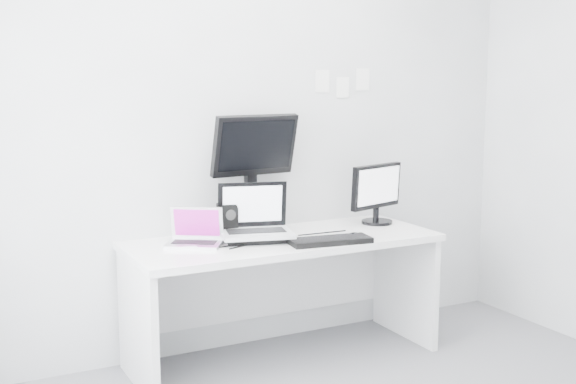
# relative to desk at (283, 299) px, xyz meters

# --- Properties ---
(back_wall) EXTENTS (3.60, 0.00, 3.60)m
(back_wall) POSITION_rel_desk_xyz_m (0.00, 0.35, 0.99)
(back_wall) COLOR silver
(back_wall) RESTS_ON ground
(desk) EXTENTS (1.80, 0.70, 0.73)m
(desk) POSITION_rel_desk_xyz_m (0.00, 0.00, 0.00)
(desk) COLOR white
(desk) RESTS_ON ground
(macbook) EXTENTS (0.37, 0.34, 0.22)m
(macbook) POSITION_rel_desk_xyz_m (-0.53, 0.04, 0.48)
(macbook) COLOR #B9B9BE
(macbook) RESTS_ON desk
(speaker) EXTENTS (0.11, 0.11, 0.19)m
(speaker) POSITION_rel_desk_xyz_m (-0.27, 0.18, 0.46)
(speaker) COLOR black
(speaker) RESTS_ON desk
(dell_laptop) EXTENTS (0.46, 0.40, 0.33)m
(dell_laptop) POSITION_rel_desk_xyz_m (-0.17, -0.00, 0.53)
(dell_laptop) COLOR silver
(dell_laptop) RESTS_ON desk
(rear_monitor) EXTENTS (0.55, 0.24, 0.72)m
(rear_monitor) POSITION_rel_desk_xyz_m (-0.08, 0.23, 0.73)
(rear_monitor) COLOR black
(rear_monitor) RESTS_ON desk
(samsung_monitor) EXTENTS (0.46, 0.31, 0.39)m
(samsung_monitor) POSITION_rel_desk_xyz_m (0.72, 0.11, 0.56)
(samsung_monitor) COLOR black
(samsung_monitor) RESTS_ON desk
(keyboard) EXTENTS (0.48, 0.22, 0.03)m
(keyboard) POSITION_rel_desk_xyz_m (0.17, -0.24, 0.38)
(keyboard) COLOR black
(keyboard) RESTS_ON desk
(mouse) EXTENTS (0.11, 0.08, 0.04)m
(mouse) POSITION_rel_desk_xyz_m (0.35, -0.20, 0.38)
(mouse) COLOR black
(mouse) RESTS_ON desk
(wall_note_0) EXTENTS (0.10, 0.00, 0.14)m
(wall_note_0) POSITION_rel_desk_xyz_m (0.45, 0.34, 1.26)
(wall_note_0) COLOR white
(wall_note_0) RESTS_ON back_wall
(wall_note_1) EXTENTS (0.09, 0.00, 0.13)m
(wall_note_1) POSITION_rel_desk_xyz_m (0.60, 0.34, 1.22)
(wall_note_1) COLOR white
(wall_note_1) RESTS_ON back_wall
(wall_note_2) EXTENTS (0.10, 0.00, 0.14)m
(wall_note_2) POSITION_rel_desk_xyz_m (0.75, 0.34, 1.26)
(wall_note_2) COLOR white
(wall_note_2) RESTS_ON back_wall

